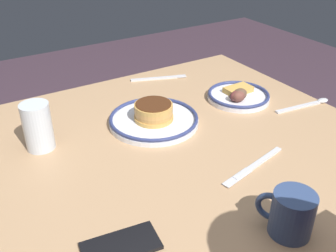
% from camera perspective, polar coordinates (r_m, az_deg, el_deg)
% --- Properties ---
extents(dining_table, '(1.14, 0.96, 0.73)m').
position_cam_1_polar(dining_table, '(1.08, -0.53, -7.00)').
color(dining_table, tan).
rests_on(dining_table, ground_plane).
extents(plate_near_main, '(0.26, 0.26, 0.06)m').
position_cam_1_polar(plate_near_main, '(1.12, -2.11, 1.26)').
color(plate_near_main, silver).
rests_on(plate_near_main, dining_table).
extents(plate_center_pancakes, '(0.20, 0.20, 0.05)m').
position_cam_1_polar(plate_center_pancakes, '(1.28, 10.28, 4.44)').
color(plate_center_pancakes, white).
rests_on(plate_center_pancakes, dining_table).
extents(coffee_mug, '(0.08, 0.11, 0.09)m').
position_cam_1_polar(coffee_mug, '(0.79, 17.59, -12.09)').
color(coffee_mug, '#334772').
rests_on(coffee_mug, dining_table).
extents(drinking_glass, '(0.07, 0.07, 0.13)m').
position_cam_1_polar(drinking_glass, '(1.04, -18.54, -0.38)').
color(drinking_glass, silver).
rests_on(drinking_glass, dining_table).
extents(cell_phone, '(0.15, 0.09, 0.01)m').
position_cam_1_polar(cell_phone, '(0.76, -6.95, -17.07)').
color(cell_phone, black).
rests_on(cell_phone, dining_table).
extents(fork_near, '(0.20, 0.09, 0.01)m').
position_cam_1_polar(fork_near, '(1.42, -1.31, 7.05)').
color(fork_near, silver).
rests_on(fork_near, dining_table).
extents(butter_knife, '(0.22, 0.06, 0.01)m').
position_cam_1_polar(butter_knife, '(0.97, 12.51, -5.76)').
color(butter_knife, silver).
rests_on(butter_knife, dining_table).
extents(tea_spoon, '(0.20, 0.04, 0.01)m').
position_cam_1_polar(tea_spoon, '(1.31, 20.11, 3.06)').
color(tea_spoon, silver).
rests_on(tea_spoon, dining_table).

